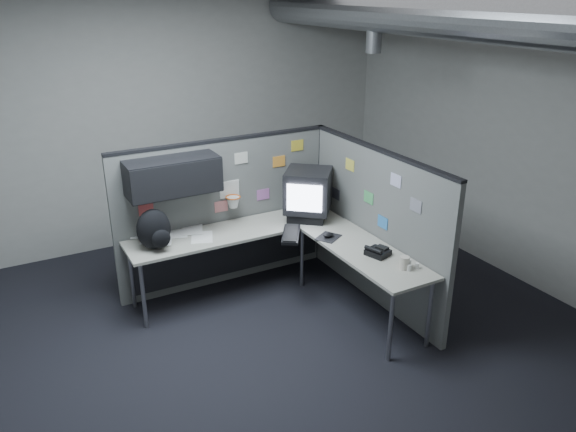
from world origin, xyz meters
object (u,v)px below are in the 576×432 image
desk (270,245)px  backpack (154,230)px  monitor (308,194)px  phone (378,252)px  keyboard (291,234)px

desk → backpack: 1.18m
desk → monitor: monitor is taller
monitor → phone: (0.10, -1.13, -0.24)m
monitor → backpack: monitor is taller
desk → keyboard: size_ratio=4.82×
desk → keyboard: 0.26m
desk → phone: 1.14m
backpack → phone: bearing=-25.2°
keyboard → desk: bearing=130.1°
backpack → desk: bearing=-4.4°
monitor → keyboard: bearing=-144.6°
monitor → backpack: (-1.69, 0.02, -0.08)m
phone → keyboard: bearing=115.0°
keyboard → phone: size_ratio=1.96×
keyboard → phone: bearing=-69.4°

